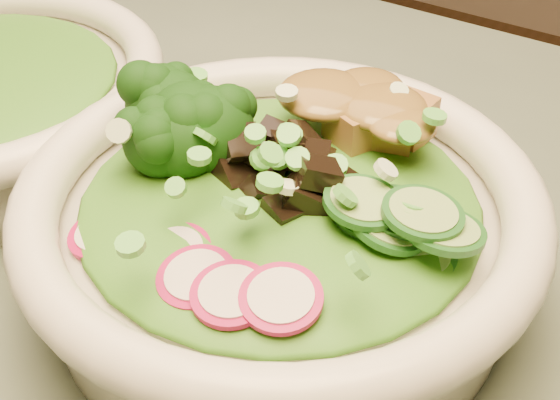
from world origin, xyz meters
The scene contains 10 objects.
dining_table centered at (0.00, 0.00, 0.64)m, with size 1.20×0.80×0.75m.
salad_bowl centered at (0.11, 0.03, 0.79)m, with size 0.28×0.28×0.08m.
lettuce_bed centered at (0.11, 0.03, 0.81)m, with size 0.21×0.21×0.02m, color #1E6A16.
broccoli_florets centered at (0.04, 0.03, 0.83)m, with size 0.08×0.07×0.05m, color black, non-canonical shape.
radish_slices centered at (0.11, -0.04, 0.82)m, with size 0.11×0.04×0.02m, color #A20C47, non-canonical shape.
cucumber_slices centered at (0.17, 0.03, 0.82)m, with size 0.07×0.07×0.04m, color #87B464, non-canonical shape.
mushroom_heap centered at (0.11, 0.04, 0.83)m, with size 0.07×0.07×0.04m, color black, non-canonical shape.
tofu_cubes centered at (0.11, 0.09, 0.82)m, with size 0.09×0.06×0.04m, color brown, non-canonical shape.
peanut_sauce centered at (0.11, 0.09, 0.84)m, with size 0.07×0.06×0.02m, color brown.
scallion_garnish centered at (0.11, 0.03, 0.84)m, with size 0.20×0.20×0.02m, color #5BBF43, non-canonical shape.
Camera 1 is at (0.28, -0.24, 1.06)m, focal length 50.00 mm.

